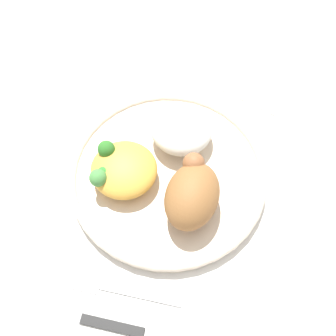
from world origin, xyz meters
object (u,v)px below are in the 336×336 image
object	(u,v)px
roasted_chicken	(192,194)
fork	(120,290)
rice_pile	(181,129)
mac_cheese_with_broccoli	(122,169)
plate	(168,174)
knife	(82,318)
napkin	(257,88)

from	to	relation	value
roasted_chicken	fork	world-z (taller)	roasted_chicken
rice_pile	mac_cheese_with_broccoli	distance (m)	0.11
plate	knife	world-z (taller)	plate
mac_cheese_with_broccoli	knife	distance (m)	0.20
roasted_chicken	napkin	xyz separation A→B (m)	(0.25, -0.04, -0.05)
plate	knife	bearing A→B (deg)	170.01
roasted_chicken	mac_cheese_with_broccoli	bearing A→B (deg)	83.98
fork	napkin	distance (m)	0.39
roasted_chicken	fork	bearing A→B (deg)	159.14
knife	napkin	bearing A→B (deg)	-16.58
knife	napkin	world-z (taller)	knife
fork	knife	xyz separation A→B (m)	(-0.05, 0.03, 0.00)
rice_pile	plate	bearing A→B (deg)	180.00
plate	fork	world-z (taller)	plate
fork	napkin	world-z (taller)	fork
plate	rice_pile	bearing A→B (deg)	-0.00
rice_pile	knife	bearing A→B (deg)	172.15
rice_pile	fork	distance (m)	0.24
plate	roasted_chicken	xyz separation A→B (m)	(-0.04, -0.05, 0.04)
plate	rice_pile	distance (m)	0.07
mac_cheese_with_broccoli	napkin	size ratio (longest dim) A/B	0.92
fork	napkin	xyz separation A→B (m)	(0.38, -0.09, -0.00)
roasted_chicken	knife	size ratio (longest dim) A/B	0.55
roasted_chicken	napkin	distance (m)	0.25
fork	rice_pile	bearing A→B (deg)	-1.47
mac_cheese_with_broccoli	fork	xyz separation A→B (m)	(-0.15, -0.05, -0.04)
plate	fork	size ratio (longest dim) A/B	2.00
rice_pile	knife	distance (m)	0.29
mac_cheese_with_broccoli	fork	distance (m)	0.16
plate	roasted_chicken	distance (m)	0.07
roasted_chicken	mac_cheese_with_broccoli	world-z (taller)	roasted_chicken
fork	knife	bearing A→B (deg)	144.84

